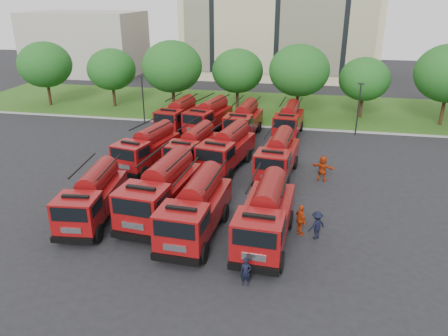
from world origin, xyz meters
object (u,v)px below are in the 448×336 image
object	(u,v)px
fire_truck_4	(148,148)
firefighter_0	(246,285)
fire_truck_1	(161,190)
firefighter_4	(112,201)
fire_truck_7	(278,156)
fire_truck_6	(227,149)
firefighter_1	(204,250)
firefighter_2	(300,234)
fire_truck_11	(289,120)
firefighter_5	(321,180)
fire_truck_5	(193,147)
fire_truck_10	(244,121)
fire_truck_3	(266,215)
firefighter_3	(316,238)
fire_truck_8	(178,115)
fire_truck_9	(209,117)
fire_truck_0	(93,197)
fire_truck_2	(196,208)

from	to	relation	value
fire_truck_4	firefighter_0	distance (m)	17.15
fire_truck_1	firefighter_4	world-z (taller)	fire_truck_1
fire_truck_4	fire_truck_7	world-z (taller)	fire_truck_7
fire_truck_6	firefighter_1	size ratio (longest dim) A/B	4.24
firefighter_1	firefighter_2	world-z (taller)	firefighter_2
fire_truck_11	firefighter_5	bearing A→B (deg)	-69.10
fire_truck_11	firefighter_2	world-z (taller)	fire_truck_11
fire_truck_6	fire_truck_11	bearing A→B (deg)	76.58
firefighter_0	firefighter_5	xyz separation A→B (m)	(3.79, 13.55, 0.00)
fire_truck_4	fire_truck_5	size ratio (longest dim) A/B	1.04
firefighter_0	firefighter_4	distance (m)	12.56
fire_truck_10	fire_truck_1	bearing A→B (deg)	-93.91
fire_truck_3	firefighter_3	world-z (taller)	fire_truck_3
fire_truck_1	firefighter_0	xyz separation A→B (m)	(6.20, -6.00, -1.79)
fire_truck_7	firefighter_2	world-z (taller)	fire_truck_7
fire_truck_3	fire_truck_6	world-z (taller)	fire_truck_3
fire_truck_8	fire_truck_9	xyz separation A→B (m)	(3.11, 0.05, 0.04)
fire_truck_4	fire_truck_5	bearing A→B (deg)	26.34
fire_truck_0	fire_truck_1	distance (m)	4.17
fire_truck_2	fire_truck_9	xyz separation A→B (m)	(-3.72, 19.50, -0.10)
fire_truck_2	firefighter_1	size ratio (longest dim) A/B	4.28
fire_truck_2	fire_truck_0	bearing A→B (deg)	179.11
firefighter_4	fire_truck_9	bearing A→B (deg)	-68.47
fire_truck_0	firefighter_5	distance (m)	16.60
fire_truck_2	fire_truck_3	distance (m)	4.00
firefighter_3	firefighter_1	bearing A→B (deg)	-17.52
fire_truck_0	firefighter_5	bearing A→B (deg)	26.60
fire_truck_3	fire_truck_8	xyz separation A→B (m)	(-10.84, 19.51, -0.12)
fire_truck_7	firefighter_2	size ratio (longest dim) A/B	3.76
fire_truck_5	firefighter_2	size ratio (longest dim) A/B	3.67
fire_truck_0	fire_truck_10	world-z (taller)	fire_truck_10
fire_truck_7	fire_truck_6	bearing A→B (deg)	175.43
fire_truck_4	firefighter_0	bearing A→B (deg)	-42.04
firefighter_1	firefighter_5	world-z (taller)	firefighter_5
fire_truck_6	firefighter_4	distance (m)	10.00
fire_truck_3	firefighter_4	xyz separation A→B (m)	(-10.71, 3.15, -1.68)
fire_truck_3	fire_truck_5	xyz separation A→B (m)	(-6.96, 10.58, -0.15)
fire_truck_2	fire_truck_5	bearing A→B (deg)	108.88
firefighter_2	firefighter_5	distance (m)	8.36
fire_truck_10	firefighter_2	size ratio (longest dim) A/B	3.81
fire_truck_4	firefighter_0	world-z (taller)	fire_truck_4
fire_truck_11	fire_truck_2	bearing A→B (deg)	-97.21
firefighter_4	firefighter_5	xyz separation A→B (m)	(14.01, 6.25, 0.00)
fire_truck_3	firefighter_0	xyz separation A→B (m)	(-0.49, -4.15, -1.68)
fire_truck_7	firefighter_2	bearing A→B (deg)	-70.88
firefighter_2	fire_truck_9	bearing A→B (deg)	-1.65
fire_truck_2	fire_truck_5	xyz separation A→B (m)	(-2.97, 10.52, -0.16)
fire_truck_4	fire_truck_5	distance (m)	3.63
fire_truck_1	fire_truck_9	size ratio (longest dim) A/B	1.10
fire_truck_1	firefighter_5	xyz separation A→B (m)	(9.99, 7.55, -1.79)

